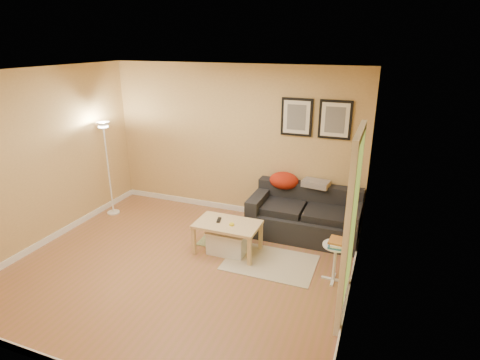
# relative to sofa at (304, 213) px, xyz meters

# --- Properties ---
(floor) EXTENTS (4.50, 4.50, 0.00)m
(floor) POSITION_rel_sofa_xyz_m (-1.38, -1.53, -0.38)
(floor) COLOR #9F6144
(floor) RESTS_ON ground
(ceiling) EXTENTS (4.50, 4.50, 0.00)m
(ceiling) POSITION_rel_sofa_xyz_m (-1.38, -1.53, 2.23)
(ceiling) COLOR white
(ceiling) RESTS_ON wall_back
(wall_back) EXTENTS (4.50, 0.00, 4.50)m
(wall_back) POSITION_rel_sofa_xyz_m (-1.38, 0.47, 0.92)
(wall_back) COLOR tan
(wall_back) RESTS_ON ground
(wall_front) EXTENTS (4.50, 0.00, 4.50)m
(wall_front) POSITION_rel_sofa_xyz_m (-1.38, -3.53, 0.92)
(wall_front) COLOR tan
(wall_front) RESTS_ON ground
(wall_left) EXTENTS (0.00, 4.00, 4.00)m
(wall_left) POSITION_rel_sofa_xyz_m (-3.63, -1.53, 0.92)
(wall_left) COLOR tan
(wall_left) RESTS_ON ground
(wall_right) EXTENTS (0.00, 4.00, 4.00)m
(wall_right) POSITION_rel_sofa_xyz_m (0.87, -1.53, 0.92)
(wall_right) COLOR tan
(wall_right) RESTS_ON ground
(baseboard_back) EXTENTS (4.50, 0.02, 0.10)m
(baseboard_back) POSITION_rel_sofa_xyz_m (-1.38, 0.46, -0.33)
(baseboard_back) COLOR white
(baseboard_back) RESTS_ON ground
(baseboard_left) EXTENTS (0.02, 4.00, 0.10)m
(baseboard_left) POSITION_rel_sofa_xyz_m (-3.62, -1.53, -0.33)
(baseboard_left) COLOR white
(baseboard_left) RESTS_ON ground
(baseboard_right) EXTENTS (0.02, 4.00, 0.10)m
(baseboard_right) POSITION_rel_sofa_xyz_m (0.86, -1.53, -0.33)
(baseboard_right) COLOR white
(baseboard_right) RESTS_ON ground
(sofa) EXTENTS (1.70, 0.90, 0.75)m
(sofa) POSITION_rel_sofa_xyz_m (0.00, 0.00, 0.00)
(sofa) COLOR black
(sofa) RESTS_ON ground
(red_throw) EXTENTS (0.48, 0.36, 0.28)m
(red_throw) POSITION_rel_sofa_xyz_m (-0.42, 0.28, 0.40)
(red_throw) COLOR #B93211
(red_throw) RESTS_ON sofa
(plaid_throw) EXTENTS (0.45, 0.32, 0.10)m
(plaid_throw) POSITION_rel_sofa_xyz_m (0.10, 0.30, 0.41)
(plaid_throw) COLOR tan
(plaid_throw) RESTS_ON sofa
(framed_print_left) EXTENTS (0.50, 0.04, 0.60)m
(framed_print_left) POSITION_rel_sofa_xyz_m (-0.30, 0.45, 1.43)
(framed_print_left) COLOR black
(framed_print_left) RESTS_ON wall_back
(framed_print_right) EXTENTS (0.50, 0.04, 0.60)m
(framed_print_right) POSITION_rel_sofa_xyz_m (0.30, 0.45, 1.43)
(framed_print_right) COLOR black
(framed_print_right) RESTS_ON wall_back
(area_rug) EXTENTS (1.25, 0.85, 0.01)m
(area_rug) POSITION_rel_sofa_xyz_m (-0.25, -1.02, -0.37)
(area_rug) COLOR beige
(area_rug) RESTS_ON ground
(green_runner) EXTENTS (0.70, 0.50, 0.01)m
(green_runner) POSITION_rel_sofa_xyz_m (-1.11, -0.69, -0.37)
(green_runner) COLOR #668C4C
(green_runner) RESTS_ON ground
(coffee_table) EXTENTS (0.99, 0.69, 0.46)m
(coffee_table) POSITION_rel_sofa_xyz_m (-0.93, -0.94, -0.14)
(coffee_table) COLOR #DCBA86
(coffee_table) RESTS_ON ground
(remote_control) EXTENTS (0.09, 0.17, 0.02)m
(remote_control) POSITION_rel_sofa_xyz_m (-1.07, -0.90, 0.10)
(remote_control) COLOR black
(remote_control) RESTS_ON coffee_table
(tape_roll) EXTENTS (0.07, 0.07, 0.03)m
(tape_roll) POSITION_rel_sofa_xyz_m (-0.84, -0.98, 0.10)
(tape_roll) COLOR yellow
(tape_roll) RESTS_ON coffee_table
(storage_bin) EXTENTS (0.57, 0.42, 0.35)m
(storage_bin) POSITION_rel_sofa_xyz_m (-0.91, -0.94, -0.20)
(storage_bin) COLOR white
(storage_bin) RESTS_ON ground
(side_table) EXTENTS (0.34, 0.34, 0.52)m
(side_table) POSITION_rel_sofa_xyz_m (0.64, -1.12, -0.11)
(side_table) COLOR white
(side_table) RESTS_ON ground
(book_stack) EXTENTS (0.21, 0.27, 0.08)m
(book_stack) POSITION_rel_sofa_xyz_m (0.65, -1.14, 0.19)
(book_stack) COLOR teal
(book_stack) RESTS_ON side_table
(floor_lamp) EXTENTS (0.22, 0.22, 1.67)m
(floor_lamp) POSITION_rel_sofa_xyz_m (-3.38, -0.43, 0.42)
(floor_lamp) COLOR white
(floor_lamp) RESTS_ON ground
(doorway) EXTENTS (0.12, 1.01, 2.13)m
(doorway) POSITION_rel_sofa_xyz_m (0.82, -1.68, 0.65)
(doorway) COLOR white
(doorway) RESTS_ON ground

